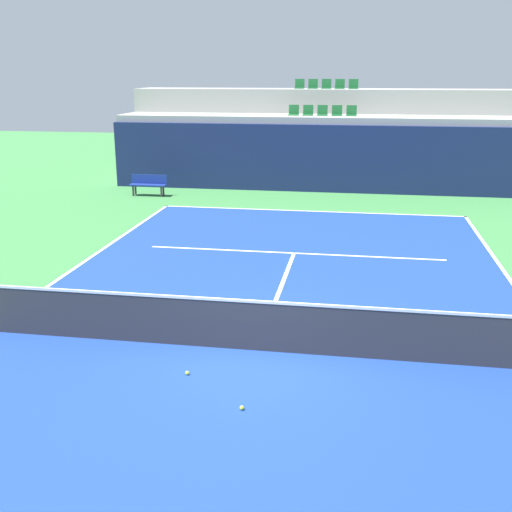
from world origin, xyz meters
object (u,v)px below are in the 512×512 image
tennis_net (257,325)px  tennis_ball_0 (242,408)px  tennis_ball_1 (187,373)px  player_bench (149,183)px

tennis_net → tennis_ball_0: size_ratio=167.88×
tennis_ball_0 → tennis_ball_1: bearing=139.4°
player_bench → tennis_ball_0: bearing=-66.6°
tennis_net → player_bench: (-6.81, 13.92, -0.00)m
player_bench → tennis_ball_1: (5.82, -15.05, -0.46)m
tennis_ball_0 → tennis_ball_1: size_ratio=1.00×
tennis_ball_0 → tennis_ball_1: same height
tennis_net → player_bench: tennis_net is taller
player_bench → tennis_ball_1: player_bench is taller
tennis_net → tennis_ball_0: bearing=-86.6°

